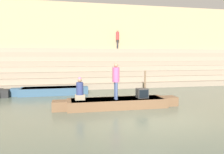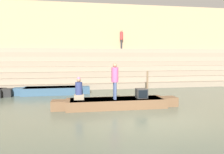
{
  "view_description": "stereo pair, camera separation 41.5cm",
  "coord_description": "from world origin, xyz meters",
  "px_view_note": "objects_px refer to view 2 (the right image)",
  "views": [
    {
      "loc": [
        -2.88,
        -7.76,
        2.36
      ],
      "look_at": [
        -0.59,
        3.17,
        1.33
      ],
      "focal_mm": 35.0,
      "sensor_mm": 36.0,
      "label": 1
    },
    {
      "loc": [
        -2.47,
        -7.84,
        2.36
      ],
      "look_at": [
        -0.59,
        3.17,
        1.33
      ],
      "focal_mm": 35.0,
      "sensor_mm": 36.0,
      "label": 2
    }
  ],
  "objects_px": {
    "person_rowing": "(79,90)",
    "mooring_post": "(147,81)",
    "rowboat_main": "(116,103)",
    "moored_boat_shore": "(53,90)",
    "person_on_steps": "(121,38)",
    "tv_set": "(142,93)",
    "person_standing": "(115,78)"
  },
  "relations": [
    {
      "from": "person_rowing",
      "to": "mooring_post",
      "type": "distance_m",
      "value": 6.75
    },
    {
      "from": "rowboat_main",
      "to": "moored_boat_shore",
      "type": "relative_size",
      "value": 1.26
    },
    {
      "from": "mooring_post",
      "to": "person_on_steps",
      "type": "xyz_separation_m",
      "value": [
        -0.52,
        6.28,
        3.51
      ]
    },
    {
      "from": "rowboat_main",
      "to": "tv_set",
      "type": "xyz_separation_m",
      "value": [
        1.2,
        -0.04,
        0.42
      ]
    },
    {
      "from": "person_standing",
      "to": "mooring_post",
      "type": "xyz_separation_m",
      "value": [
        3.23,
        4.89,
        -0.69
      ]
    },
    {
      "from": "mooring_post",
      "to": "person_on_steps",
      "type": "height_order",
      "value": "person_on_steps"
    },
    {
      "from": "moored_boat_shore",
      "to": "person_on_steps",
      "type": "bearing_deg",
      "value": 51.58
    },
    {
      "from": "person_rowing",
      "to": "person_on_steps",
      "type": "height_order",
      "value": "person_on_steps"
    },
    {
      "from": "rowboat_main",
      "to": "person_on_steps",
      "type": "bearing_deg",
      "value": 76.86
    },
    {
      "from": "tv_set",
      "to": "person_on_steps",
      "type": "height_order",
      "value": "person_on_steps"
    },
    {
      "from": "person_rowing",
      "to": "person_on_steps",
      "type": "relative_size",
      "value": 0.58
    },
    {
      "from": "rowboat_main",
      "to": "mooring_post",
      "type": "distance_m",
      "value": 5.72
    },
    {
      "from": "tv_set",
      "to": "moored_boat_shore",
      "type": "xyz_separation_m",
      "value": [
        -4.49,
        4.32,
        -0.4
      ]
    },
    {
      "from": "tv_set",
      "to": "moored_boat_shore",
      "type": "distance_m",
      "value": 6.25
    },
    {
      "from": "rowboat_main",
      "to": "tv_set",
      "type": "relative_size",
      "value": 11.5
    },
    {
      "from": "moored_boat_shore",
      "to": "tv_set",
      "type": "bearing_deg",
      "value": -41.18
    },
    {
      "from": "person_standing",
      "to": "moored_boat_shore",
      "type": "height_order",
      "value": "person_standing"
    },
    {
      "from": "person_rowing",
      "to": "tv_set",
      "type": "distance_m",
      "value": 2.93
    },
    {
      "from": "person_standing",
      "to": "tv_set",
      "type": "relative_size",
      "value": 3.22
    },
    {
      "from": "moored_boat_shore",
      "to": "person_standing",
      "type": "bearing_deg",
      "value": -51.37
    },
    {
      "from": "person_standing",
      "to": "moored_boat_shore",
      "type": "xyz_separation_m",
      "value": [
        -3.2,
        4.41,
        -1.14
      ]
    },
    {
      "from": "mooring_post",
      "to": "moored_boat_shore",
      "type": "bearing_deg",
      "value": -175.68
    },
    {
      "from": "person_standing",
      "to": "person_on_steps",
      "type": "height_order",
      "value": "person_on_steps"
    },
    {
      "from": "rowboat_main",
      "to": "person_on_steps",
      "type": "distance_m",
      "value": 12.03
    },
    {
      "from": "person_standing",
      "to": "tv_set",
      "type": "height_order",
      "value": "person_standing"
    },
    {
      "from": "person_rowing",
      "to": "tv_set",
      "type": "relative_size",
      "value": 2.03
    },
    {
      "from": "moored_boat_shore",
      "to": "mooring_post",
      "type": "bearing_deg",
      "value": 7.0
    },
    {
      "from": "person_standing",
      "to": "mooring_post",
      "type": "height_order",
      "value": "person_standing"
    },
    {
      "from": "rowboat_main",
      "to": "person_rowing",
      "type": "distance_m",
      "value": 1.83
    },
    {
      "from": "mooring_post",
      "to": "person_on_steps",
      "type": "bearing_deg",
      "value": 94.77
    },
    {
      "from": "person_standing",
      "to": "tv_set",
      "type": "distance_m",
      "value": 1.49
    },
    {
      "from": "person_standing",
      "to": "person_on_steps",
      "type": "xyz_separation_m",
      "value": [
        2.71,
        11.17,
        2.82
      ]
    }
  ]
}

